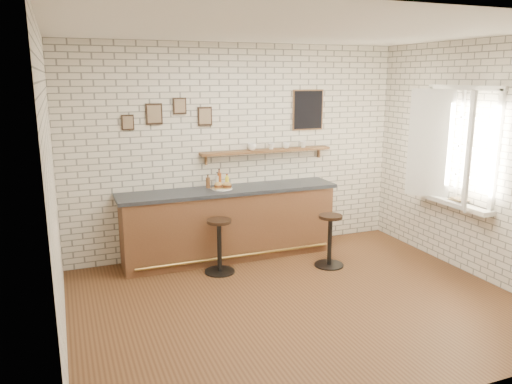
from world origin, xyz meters
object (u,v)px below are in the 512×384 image
at_px(sandwich_plate, 222,189).
at_px(shelf_cup_a, 252,147).
at_px(bar_stool_right, 330,239).
at_px(ciabatta_sandwich, 223,185).
at_px(condiment_bottle_yellow, 227,181).
at_px(book_upper, 454,199).
at_px(bar_counter, 230,223).
at_px(bar_stool_left, 219,244).
at_px(shelf_cup_b, 271,146).
at_px(shelf_cup_d, 303,144).
at_px(book_lower, 454,201).
at_px(shelf_cup_c, 286,145).
at_px(bitters_bottle_white, 217,181).
at_px(bitters_bottle_amber, 219,180).
at_px(bitters_bottle_brown, 208,182).

relative_size(sandwich_plate, shelf_cup_a, 2.20).
bearing_deg(bar_stool_right, ciabatta_sandwich, 146.51).
bearing_deg(condiment_bottle_yellow, book_upper, -32.12).
height_order(bar_counter, bar_stool_left, bar_counter).
bearing_deg(shelf_cup_a, ciabatta_sandwich, -159.80).
relative_size(condiment_bottle_yellow, bar_stool_right, 0.25).
bearing_deg(bar_stool_left, shelf_cup_b, 34.14).
bearing_deg(shelf_cup_d, bar_stool_left, -157.93).
bearing_deg(bar_counter, shelf_cup_a, 25.63).
relative_size(bar_counter, bar_stool_right, 4.30).
xyz_separation_m(shelf_cup_a, book_lower, (2.21, -1.68, -0.61)).
height_order(shelf_cup_b, shelf_cup_c, same).
bearing_deg(bitters_bottle_white, sandwich_plate, -82.40).
bearing_deg(bitters_bottle_white, shelf_cup_a, 5.01).
bearing_deg(shelf_cup_d, bar_stool_right, -96.96).
xyz_separation_m(condiment_bottle_yellow, shelf_cup_b, (0.70, 0.05, 0.46)).
distance_m(bitters_bottle_amber, bar_stool_left, 1.00).
height_order(bitters_bottle_white, shelf_cup_d, shelf_cup_d).
bearing_deg(condiment_bottle_yellow, bitters_bottle_brown, 180.00).
xyz_separation_m(ciabatta_sandwich, bar_stool_left, (-0.22, -0.50, -0.67)).
bearing_deg(bar_stool_right, bitters_bottle_brown, 145.41).
xyz_separation_m(condiment_bottle_yellow, bar_stool_left, (-0.33, -0.65, -0.70)).
bearing_deg(shelf_cup_a, bar_stool_left, -137.31).
height_order(sandwich_plate, bar_stool_left, sandwich_plate).
height_order(bar_stool_right, book_upper, book_upper).
bearing_deg(bitters_bottle_white, ciabatta_sandwich, -78.27).
xyz_separation_m(sandwich_plate, bitters_bottle_amber, (0.01, 0.15, 0.10)).
bearing_deg(bar_counter, shelf_cup_d, 9.18).
bearing_deg(bitters_bottle_white, bar_stool_left, -106.11).
distance_m(shelf_cup_a, book_lower, 2.85).
bearing_deg(book_upper, shelf_cup_b, 153.37).
bearing_deg(shelf_cup_c, condiment_bottle_yellow, 124.99).
distance_m(condiment_bottle_yellow, bar_stool_left, 1.01).
bearing_deg(bitters_bottle_amber, shelf_cup_d, 2.03).
xyz_separation_m(condiment_bottle_yellow, book_lower, (2.61, -1.63, -0.15)).
distance_m(shelf_cup_c, book_upper, 2.44).
relative_size(bar_counter, bitters_bottle_amber, 11.85).
height_order(condiment_bottle_yellow, book_lower, condiment_bottle_yellow).
relative_size(bitters_bottle_brown, shelf_cup_d, 1.87).
bearing_deg(shelf_cup_a, shelf_cup_c, -1.08).
bearing_deg(book_lower, sandwich_plate, 141.83).
height_order(bar_stool_right, book_lower, book_lower).
distance_m(sandwich_plate, shelf_cup_c, 1.21).
bearing_deg(shelf_cup_b, bitters_bottle_white, 141.60).
height_order(ciabatta_sandwich, shelf_cup_d, shelf_cup_d).
bearing_deg(shelf_cup_a, bitters_bottle_brown, -177.08).
distance_m(bitters_bottle_white, book_lower, 3.21).
xyz_separation_m(bitters_bottle_white, bar_stool_left, (-0.19, -0.65, -0.71)).
bearing_deg(condiment_bottle_yellow, shelf_cup_b, 3.88).
height_order(condiment_bottle_yellow, shelf_cup_d, shelf_cup_d).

